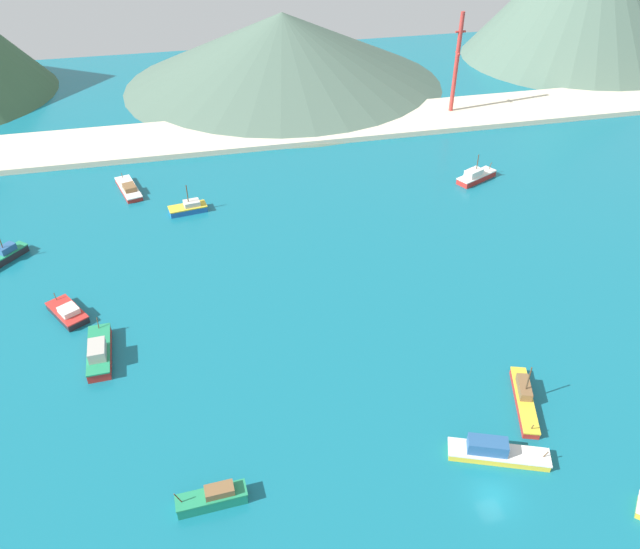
# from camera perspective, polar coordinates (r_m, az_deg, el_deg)

# --- Properties ---
(ground) EXTENTS (260.00, 280.00, 0.50)m
(ground) POSITION_cam_1_polar(r_m,az_deg,el_deg) (89.44, 7.39, -4.09)
(ground) COLOR #146B7F
(fishing_boat_0) EXTENTS (5.33, 10.81, 5.64)m
(fishing_boat_0) POSITION_cam_1_polar(r_m,az_deg,el_deg) (80.16, 18.30, -10.80)
(fishing_boat_0) COLOR red
(fishing_boat_0) RESTS_ON ground
(fishing_boat_2) EXTENTS (5.51, 10.63, 1.85)m
(fishing_boat_2) POSITION_cam_1_polar(r_m,az_deg,el_deg) (125.28, -17.22, 7.57)
(fishing_boat_2) COLOR red
(fishing_boat_2) RESTS_ON ground
(fishing_boat_4) EXTENTS (11.26, 6.38, 2.54)m
(fishing_boat_4) POSITION_cam_1_polar(r_m,az_deg,el_deg) (73.56, 15.83, -15.43)
(fishing_boat_4) COLOR gold
(fishing_boat_4) RESTS_ON ground
(fishing_boat_6) EXTENTS (7.39, 2.45, 3.06)m
(fishing_boat_6) POSITION_cam_1_polar(r_m,az_deg,el_deg) (68.41, -9.85, -19.63)
(fishing_boat_6) COLOR #198466
(fishing_boat_6) RESTS_ON ground
(fishing_boat_8) EXTENTS (3.29, 10.02, 2.97)m
(fishing_boat_8) POSITION_cam_1_polar(r_m,az_deg,el_deg) (86.66, -19.70, -6.72)
(fishing_boat_8) COLOR red
(fishing_boat_8) RESTS_ON ground
(fishing_boat_9) EXTENTS (9.33, 6.43, 5.60)m
(fishing_boat_9) POSITION_cam_1_polar(r_m,az_deg,el_deg) (127.54, 14.17, 8.79)
(fishing_boat_9) COLOR red
(fishing_boat_9) RESTS_ON ground
(fishing_boat_11) EXTENTS (7.19, 7.66, 4.70)m
(fishing_boat_11) POSITION_cam_1_polar(r_m,az_deg,el_deg) (111.76, -27.13, 1.50)
(fishing_boat_11) COLOR #232328
(fishing_boat_11) RESTS_ON ground
(fishing_boat_13) EXTENTS (6.50, 7.89, 2.25)m
(fishing_boat_13) POSITION_cam_1_polar(r_m,az_deg,el_deg) (95.38, -22.25, -3.24)
(fishing_boat_13) COLOR #232328
(fishing_boat_13) RESTS_ON ground
(fishing_boat_14) EXTENTS (7.11, 3.79, 5.35)m
(fishing_boat_14) POSITION_cam_1_polar(r_m,az_deg,el_deg) (115.43, -12.02, 6.03)
(fishing_boat_14) COLOR #1E5BA8
(fishing_boat_14) RESTS_ON ground
(beach_strip) EXTENTS (247.00, 18.96, 1.20)m
(beach_strip) POSITION_cam_1_polar(r_m,az_deg,el_deg) (147.07, -1.64, 13.40)
(beach_strip) COLOR beige
(beach_strip) RESTS_ON ground
(hill_central) EXTENTS (85.83, 85.83, 18.50)m
(hill_central) POSITION_cam_1_polar(r_m,az_deg,el_deg) (174.99, -3.43, 20.05)
(hill_central) COLOR #4C6656
(hill_central) RESTS_ON ground
(radio_tower) EXTENTS (2.39, 1.91, 23.88)m
(radio_tower) POSITION_cam_1_polar(r_m,az_deg,el_deg) (154.96, 12.46, 18.35)
(radio_tower) COLOR #B7332D
(radio_tower) RESTS_ON ground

